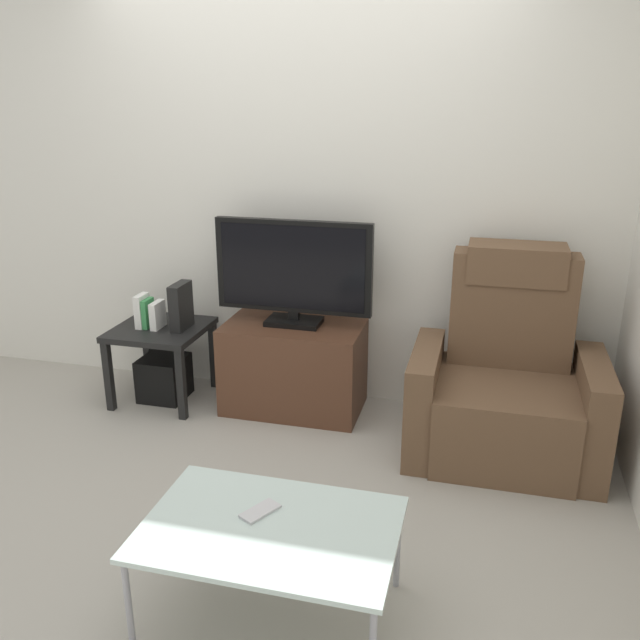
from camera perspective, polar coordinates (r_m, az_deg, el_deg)
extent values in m
plane|color=#9E998E|center=(3.44, -6.69, -13.39)|extent=(6.40, 6.40, 0.00)
cube|color=silver|center=(4.02, -1.55, 11.30)|extent=(6.40, 0.06, 2.60)
cube|color=#4C2D1E|center=(4.01, -2.26, -4.05)|extent=(0.82, 0.47, 0.54)
cube|color=black|center=(3.77, -3.27, -3.83)|extent=(0.75, 0.02, 0.02)
cube|color=black|center=(3.80, -3.05, -3.07)|extent=(0.34, 0.11, 0.04)
cube|color=black|center=(3.93, -2.23, -0.12)|extent=(0.32, 0.20, 0.03)
cube|color=black|center=(3.91, -2.24, 0.43)|extent=(0.06, 0.04, 0.05)
cube|color=black|center=(3.83, -2.30, 4.60)|extent=(0.92, 0.05, 0.54)
cube|color=black|center=(3.81, -2.41, 4.51)|extent=(0.85, 0.01, 0.48)
cube|color=brown|center=(3.66, 15.46, -8.15)|extent=(0.70, 0.72, 0.42)
cube|color=brown|center=(3.72, 16.14, 0.90)|extent=(0.64, 0.20, 0.62)
cube|color=brown|center=(3.67, 16.49, 4.71)|extent=(0.50, 0.26, 0.20)
cube|color=brown|center=(3.63, 8.90, -6.61)|extent=(0.14, 0.68, 0.56)
cube|color=brown|center=(3.67, 22.17, -7.62)|extent=(0.14, 0.68, 0.56)
cube|color=black|center=(4.19, -13.54, -0.79)|extent=(0.54, 0.54, 0.04)
cube|color=black|center=(4.20, -17.68, -4.62)|extent=(0.04, 0.04, 0.44)
cube|color=black|center=(3.98, -11.81, -5.44)|extent=(0.04, 0.04, 0.44)
cube|color=black|center=(4.57, -14.59, -2.37)|extent=(0.04, 0.04, 0.44)
cube|color=black|center=(4.37, -9.10, -2.99)|extent=(0.04, 0.04, 0.44)
cube|color=black|center=(4.30, -13.21, -4.83)|extent=(0.27, 0.27, 0.27)
cube|color=white|center=(4.18, -15.00, 0.78)|extent=(0.04, 0.13, 0.20)
cube|color=#388C4C|center=(4.17, -14.53, 0.57)|extent=(0.03, 0.12, 0.18)
cube|color=white|center=(4.14, -13.76, 0.43)|extent=(0.04, 0.14, 0.17)
cube|color=black|center=(4.08, -11.84, 1.17)|extent=(0.07, 0.20, 0.28)
cube|color=#B2C6C1|center=(2.46, -4.31, -17.39)|extent=(0.90, 0.60, 0.02)
cylinder|color=gray|center=(2.54, -16.10, -22.44)|extent=(0.02, 0.02, 0.37)
cylinder|color=gray|center=(2.91, -10.61, -15.96)|extent=(0.02, 0.02, 0.37)
cylinder|color=gray|center=(2.71, 6.67, -18.68)|extent=(0.02, 0.02, 0.37)
cube|color=#B7B7BC|center=(2.52, -5.15, -16.01)|extent=(0.13, 0.17, 0.01)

